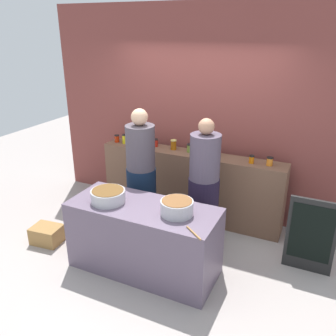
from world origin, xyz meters
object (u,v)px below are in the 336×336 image
(cook_with_tongs, at_px, (141,180))
(chalkboard_sign, at_px, (311,236))
(preserve_jar_2, at_px, (156,143))
(preserve_jar_6, at_px, (252,159))
(cooking_pot_center, at_px, (177,207))
(preserve_jar_4, at_px, (190,148))
(wooden_spoon, at_px, (194,233))
(cooking_pot_left, at_px, (108,196))
(preserve_jar_5, at_px, (217,151))
(preserve_jar_1, at_px, (125,139))
(bread_crate, at_px, (47,234))
(cook_in_cap, at_px, (204,191))
(preserve_jar_0, at_px, (117,138))
(preserve_jar_3, at_px, (174,145))
(preserve_jar_7, at_px, (270,161))

(cook_with_tongs, xyz_separation_m, chalkboard_sign, (2.16, 0.07, -0.32))
(preserve_jar_2, bearing_deg, preserve_jar_6, -3.26)
(preserve_jar_6, bearing_deg, cooking_pot_center, -108.59)
(preserve_jar_4, relative_size, wooden_spoon, 0.46)
(cooking_pot_left, bearing_deg, preserve_jar_6, 48.25)
(preserve_jar_5, distance_m, chalkboard_sign, 1.64)
(preserve_jar_1, height_order, bread_crate, preserve_jar_1)
(preserve_jar_6, relative_size, cooking_pot_left, 0.28)
(preserve_jar_6, bearing_deg, preserve_jar_5, 169.15)
(cook_in_cap, bearing_deg, cook_with_tongs, -174.26)
(preserve_jar_5, distance_m, cook_in_cap, 0.73)
(wooden_spoon, bearing_deg, cooking_pot_center, 136.99)
(preserve_jar_4, height_order, bread_crate, preserve_jar_4)
(preserve_jar_6, height_order, wooden_spoon, preserve_jar_6)
(preserve_jar_4, bearing_deg, chalkboard_sign, -20.19)
(wooden_spoon, relative_size, chalkboard_sign, 0.29)
(preserve_jar_0, distance_m, preserve_jar_5, 1.59)
(cook_with_tongs, relative_size, cook_in_cap, 1.03)
(cooking_pot_center, bearing_deg, cooking_pot_left, -175.24)
(cooking_pot_center, bearing_deg, preserve_jar_4, 106.97)
(preserve_jar_3, xyz_separation_m, cooking_pot_center, (0.69, -1.43, -0.17))
(preserve_jar_4, relative_size, preserve_jar_5, 0.95)
(preserve_jar_0, distance_m, preserve_jar_2, 0.64)
(cooking_pot_left, relative_size, chalkboard_sign, 0.42)
(preserve_jar_0, bearing_deg, preserve_jar_5, 2.77)
(preserve_jar_2, bearing_deg, bread_crate, -119.16)
(preserve_jar_2, relative_size, preserve_jar_3, 0.78)
(cook_with_tongs, bearing_deg, preserve_jar_5, 43.42)
(cooking_pot_center, xyz_separation_m, cook_with_tongs, (-0.84, 0.72, -0.12))
(preserve_jar_0, height_order, preserve_jar_4, preserve_jar_4)
(preserve_jar_3, bearing_deg, chalkboard_sign, -17.71)
(preserve_jar_4, xyz_separation_m, preserve_jar_7, (1.13, -0.05, -0.00))
(preserve_jar_3, xyz_separation_m, preserve_jar_4, (0.25, 0.00, -0.01))
(preserve_jar_1, distance_m, cook_with_tongs, 0.98)
(preserve_jar_0, height_order, preserve_jar_7, preserve_jar_0)
(cook_with_tongs, bearing_deg, chalkboard_sign, 1.90)
(cook_with_tongs, bearing_deg, preserve_jar_0, 140.12)
(preserve_jar_0, xyz_separation_m, preserve_jar_7, (2.33, 0.00, -0.00))
(preserve_jar_5, xyz_separation_m, bread_crate, (-1.80, -1.54, -0.96))
(preserve_jar_1, distance_m, cook_in_cap, 1.64)
(cooking_pot_center, bearing_deg, wooden_spoon, -43.01)
(preserve_jar_7, height_order, cook_in_cap, cook_in_cap)
(preserve_jar_5, relative_size, wooden_spoon, 0.48)
(bread_crate, bearing_deg, preserve_jar_6, 31.97)
(preserve_jar_2, bearing_deg, cooking_pot_left, -83.43)
(preserve_jar_5, xyz_separation_m, cooking_pot_center, (0.05, -1.46, -0.16))
(preserve_jar_0, relative_size, cook_with_tongs, 0.07)
(preserve_jar_4, height_order, cooking_pot_left, preserve_jar_4)
(preserve_jar_7, bearing_deg, preserve_jar_5, 174.10)
(cooking_pot_center, height_order, chalkboard_sign, cooking_pot_center)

